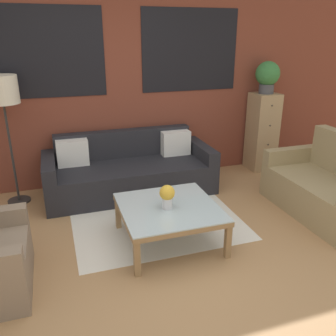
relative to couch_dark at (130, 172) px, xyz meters
name	(u,v)px	position (x,y,z in m)	size (l,w,h in m)	color
ground_plane	(186,275)	(0.07, -1.95, -0.28)	(16.00, 16.00, 0.00)	#AD7F51
wall_back_brick	(124,82)	(0.07, 0.49, 1.13)	(8.40, 0.09, 2.80)	brown
rug	(153,214)	(0.10, -0.76, -0.27)	(1.88, 1.80, 0.00)	silver
couch_dark	(130,172)	(0.00, 0.00, 0.00)	(2.20, 0.88, 0.78)	#232328
settee_vintage	(329,189)	(2.09, -1.36, 0.03)	(0.80, 1.45, 0.92)	#99845B
coffee_table	(169,211)	(0.10, -1.38, 0.07)	(0.96, 0.96, 0.40)	silver
floor_lamp	(2,95)	(-1.43, 0.12, 1.08)	(0.38, 0.38, 1.58)	#2D2D2D
drawer_cabinet	(262,132)	(2.15, 0.22, 0.32)	(0.38, 0.39, 1.19)	tan
potted_plant	(267,76)	(2.15, 0.22, 1.17)	(0.35, 0.35, 0.46)	#47474C
flower_vase	(168,195)	(0.08, -1.41, 0.27)	(0.15, 0.15, 0.24)	silver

